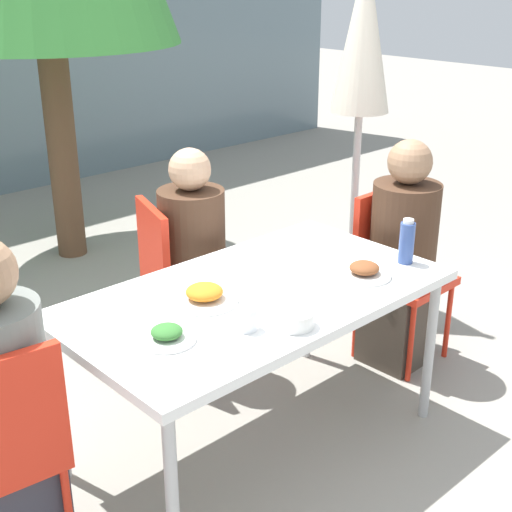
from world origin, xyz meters
TOP-DOWN VIEW (x-y plane):
  - ground_plane at (0.00, 0.00)m, footprint 24.00×24.00m
  - dining_table at (0.00, 0.00)m, footprint 1.54×0.86m
  - person_left at (-1.02, 0.12)m, footprint 0.33×0.33m
  - chair_right at (1.07, 0.11)m, footprint 0.41×0.41m
  - person_right at (1.02, 0.03)m, footprint 0.33×0.33m
  - chair_far at (0.15, 0.76)m, footprint 0.50×0.50m
  - person_far at (0.22, 0.68)m, footprint 0.36×0.36m
  - closed_umbrella at (1.41, 0.67)m, footprint 0.36×0.36m
  - plate_0 at (-0.21, 0.06)m, footprint 0.26×0.26m
  - plate_1 at (-0.50, -0.09)m, footprint 0.20×0.20m
  - plate_2 at (0.43, -0.20)m, footprint 0.23×0.23m
  - bottle at (0.67, -0.23)m, footprint 0.07×0.07m
  - drinking_cup at (-0.24, -0.21)m, footprint 0.08×0.08m
  - salad_bowl at (-0.10, -0.31)m, footprint 0.15×0.15m

SIDE VIEW (x-z plane):
  - ground_plane at x=0.00m, z-range 0.00..0.00m
  - chair_right at x=1.07m, z-range 0.08..0.96m
  - chair_far at x=0.15m, z-range 0.08..0.96m
  - person_far at x=0.22m, z-range -0.03..1.12m
  - person_right at x=1.02m, z-range -0.03..1.15m
  - person_left at x=-1.02m, z-range -0.03..1.17m
  - dining_table at x=0.00m, z-range 0.31..1.05m
  - plate_1 at x=-0.50m, z-range 0.73..0.79m
  - plate_2 at x=0.43m, z-range 0.73..0.79m
  - plate_0 at x=-0.21m, z-range 0.73..0.80m
  - salad_bowl at x=-0.10m, z-range 0.73..0.79m
  - drinking_cup at x=-0.24m, z-range 0.73..0.82m
  - bottle at x=0.67m, z-range 0.73..0.93m
  - closed_umbrella at x=1.41m, z-range 0.46..2.50m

